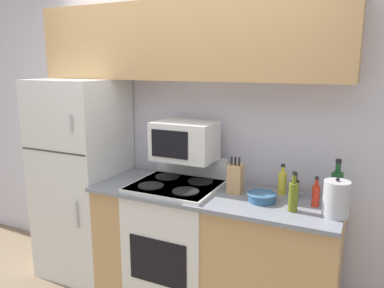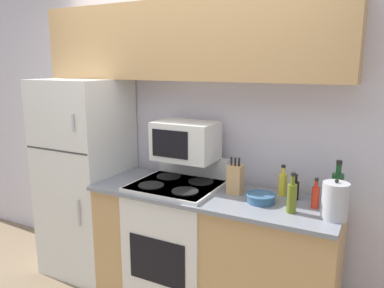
# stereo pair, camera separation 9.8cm
# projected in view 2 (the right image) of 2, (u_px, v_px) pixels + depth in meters

# --- Properties ---
(wall_back) EXTENTS (8.00, 0.05, 2.55)m
(wall_back) POSITION_uv_depth(u_px,v_px,m) (194.00, 134.00, 3.12)
(wall_back) COLOR silver
(wall_back) RESTS_ON ground_plane
(lower_cabinets) EXTENTS (1.80, 0.62, 0.93)m
(lower_cabinets) POSITION_uv_depth(u_px,v_px,m) (211.00, 251.00, 2.81)
(lower_cabinets) COLOR tan
(lower_cabinets) RESTS_ON ground_plane
(refrigerator) EXTENTS (0.68, 0.65, 1.72)m
(refrigerator) POSITION_uv_depth(u_px,v_px,m) (86.00, 177.00, 3.31)
(refrigerator) COLOR white
(refrigerator) RESTS_ON ground_plane
(upper_cabinets) EXTENTS (2.48, 0.30, 0.58)m
(upper_cabinets) POSITION_uv_depth(u_px,v_px,m) (184.00, 41.00, 2.81)
(upper_cabinets) COLOR tan
(upper_cabinets) RESTS_ON refrigerator
(stove) EXTENTS (0.64, 0.60, 1.12)m
(stove) POSITION_uv_depth(u_px,v_px,m) (177.00, 240.00, 2.93)
(stove) COLOR white
(stove) RESTS_ON ground_plane
(microwave) EXTENTS (0.47, 0.32, 0.29)m
(microwave) POSITION_uv_depth(u_px,v_px,m) (186.00, 141.00, 2.86)
(microwave) COLOR white
(microwave) RESTS_ON stove
(knife_block) EXTENTS (0.10, 0.09, 0.27)m
(knife_block) POSITION_uv_depth(u_px,v_px,m) (235.00, 179.00, 2.68)
(knife_block) COLOR tan
(knife_block) RESTS_ON lower_cabinets
(bowl) EXTENTS (0.20, 0.20, 0.06)m
(bowl) POSITION_uv_depth(u_px,v_px,m) (261.00, 198.00, 2.51)
(bowl) COLOR #335B84
(bowl) RESTS_ON lower_cabinets
(bottle_soy_sauce) EXTENTS (0.05, 0.05, 0.18)m
(bottle_soy_sauce) POSITION_uv_depth(u_px,v_px,m) (295.00, 189.00, 2.56)
(bottle_soy_sauce) COLOR black
(bottle_soy_sauce) RESTS_ON lower_cabinets
(bottle_cooking_spray) EXTENTS (0.06, 0.06, 0.22)m
(bottle_cooking_spray) POSITION_uv_depth(u_px,v_px,m) (283.00, 183.00, 2.64)
(bottle_cooking_spray) COLOR gold
(bottle_cooking_spray) RESTS_ON lower_cabinets
(bottle_olive_oil) EXTENTS (0.06, 0.06, 0.26)m
(bottle_olive_oil) POSITION_uv_depth(u_px,v_px,m) (292.00, 197.00, 2.32)
(bottle_olive_oil) COLOR #5B6619
(bottle_olive_oil) RESTS_ON lower_cabinets
(bottle_hot_sauce) EXTENTS (0.05, 0.05, 0.20)m
(bottle_hot_sauce) POSITION_uv_depth(u_px,v_px,m) (315.00, 196.00, 2.40)
(bottle_hot_sauce) COLOR red
(bottle_hot_sauce) RESTS_ON lower_cabinets
(bottle_wine_green) EXTENTS (0.08, 0.08, 0.30)m
(bottle_wine_green) POSITION_uv_depth(u_px,v_px,m) (337.00, 187.00, 2.45)
(bottle_wine_green) COLOR #194C23
(bottle_wine_green) RESTS_ON lower_cabinets
(kettle) EXTENTS (0.16, 0.16, 0.25)m
(kettle) POSITION_uv_depth(u_px,v_px,m) (335.00, 201.00, 2.23)
(kettle) COLOR #B7B7BC
(kettle) RESTS_ON lower_cabinets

